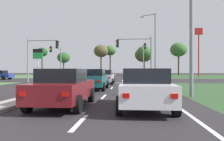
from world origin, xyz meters
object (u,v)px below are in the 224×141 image
at_px(treeline_fifth, 145,52).
at_px(fuel_price_totem, 38,57).
at_px(traffic_signal_near_left, 39,52).
at_px(treeline_near, 42,53).
at_px(car_maroon_second, 64,87).
at_px(traffic_signal_near_right, 138,51).
at_px(traffic_signal_far_left, 57,56).
at_px(fastfood_pole_sign, 199,41).
at_px(car_silver_fifth, 104,77).
at_px(car_white_sixth, 145,88).
at_px(treeline_third, 101,51).
at_px(treeline_sixth, 143,55).
at_px(street_lamp_second, 154,44).
at_px(car_navy_seventh, 105,73).
at_px(traffic_signal_far_right, 144,55).
at_px(car_black_third, 100,73).
at_px(treeline_second, 64,58).
at_px(street_lamp_near, 194,13).
at_px(treeline_fourth, 110,51).
at_px(car_teal_fourth, 94,79).
at_px(treeline_seventh, 179,50).

bearing_deg(treeline_fifth, fuel_price_totem, -127.59).
distance_m(traffic_signal_near_left, treeline_near, 42.47).
distance_m(car_maroon_second, traffic_signal_near_right, 18.18).
xyz_separation_m(traffic_signal_far_left, fastfood_pole_sign, (29.23, 15.70, 4.51)).
relative_size(car_silver_fifth, car_white_sixth, 1.06).
height_order(car_silver_fifth, treeline_third, treeline_third).
bearing_deg(car_maroon_second, treeline_sixth, 82.98).
xyz_separation_m(traffic_signal_far_left, street_lamp_second, (15.75, -9.26, 0.96)).
height_order(car_navy_seventh, treeline_fifth, treeline_fifth).
bearing_deg(traffic_signal_far_right, treeline_sixth, 86.21).
distance_m(car_white_sixth, fastfood_pole_sign, 48.09).
distance_m(car_black_third, treeline_second, 17.65).
xyz_separation_m(street_lamp_second, treeline_sixth, (1.48, 40.36, 1.48)).
xyz_separation_m(street_lamp_near, treeline_fifth, (1.31, 53.86, 2.32)).
distance_m(car_navy_seventh, treeline_second, 14.25).
bearing_deg(traffic_signal_far_right, treeline_fourth, 105.81).
distance_m(fuel_price_totem, treeline_near, 29.10).
distance_m(traffic_signal_far_left, fastfood_pole_sign, 33.48).
xyz_separation_m(car_silver_fifth, treeline_second, (-17.85, 43.81, 4.76)).
distance_m(car_white_sixth, fuel_price_totem, 34.70).
bearing_deg(car_silver_fifth, treeline_near, 119.88).
bearing_deg(traffic_signal_near_left, treeline_third, 85.74).
relative_size(traffic_signal_near_right, treeline_second, 0.76).
distance_m(car_silver_fifth, treeline_near, 48.73).
bearing_deg(treeline_fifth, car_maroon_second, -97.47).
relative_size(car_teal_fourth, traffic_signal_near_right, 0.78).
bearing_deg(traffic_signal_near_right, street_lamp_second, 42.04).
relative_size(car_teal_fourth, traffic_signal_far_left, 0.76).
bearing_deg(treeline_seventh, car_maroon_second, -106.95).
bearing_deg(car_maroon_second, car_black_third, 95.58).
bearing_deg(treeline_third, treeline_seventh, 7.50).
distance_m(car_teal_fourth, traffic_signal_near_right, 10.78).
distance_m(traffic_signal_near_left, street_lamp_second, 14.47).
distance_m(traffic_signal_far_left, treeline_sixth, 35.63).
height_order(fastfood_pole_sign, fuel_price_totem, fastfood_pole_sign).
bearing_deg(treeline_fourth, traffic_signal_near_right, -80.66).
height_order(car_teal_fourth, treeline_fourth, treeline_fourth).
distance_m(car_silver_fifth, fuel_price_totem, 20.54).
bearing_deg(car_teal_fourth, traffic_signal_far_left, 115.32).
distance_m(traffic_signal_far_left, fuel_price_totem, 4.14).
bearing_deg(treeline_fifth, traffic_signal_far_right, -94.48).
distance_m(car_navy_seventh, treeline_seventh, 23.63).
relative_size(treeline_near, treeline_fourth, 0.93).
relative_size(treeline_second, treeline_fourth, 0.79).
bearing_deg(street_lamp_near, car_white_sixth, -127.19).
height_order(treeline_fourth, treeline_fifth, treeline_fourth).
distance_m(car_maroon_second, car_teal_fourth, 7.89).
relative_size(car_maroon_second, traffic_signal_near_right, 0.78).
bearing_deg(treeline_seventh, car_silver_fifth, -112.22).
distance_m(street_lamp_second, fastfood_pole_sign, 28.59).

